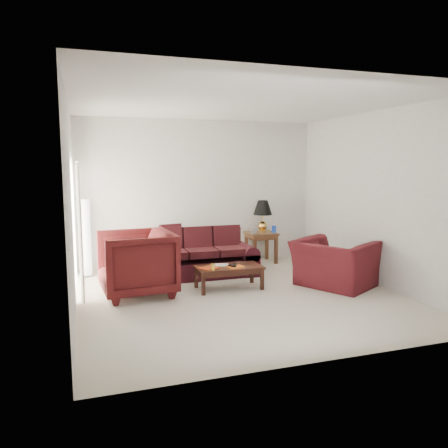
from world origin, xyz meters
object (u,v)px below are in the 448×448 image
object	(u,v)px
floor_lamp	(85,238)
armchair_right	(334,264)
armchair_left	(137,263)
sofa	(200,254)
end_table	(261,247)
coffee_table	(229,277)

from	to	relation	value
floor_lamp	armchair_right	xyz separation A→B (m)	(4.04, -2.05, -0.33)
armchair_left	armchair_right	distance (m)	3.33
sofa	floor_lamp	bearing A→B (deg)	156.32
end_table	coffee_table	distance (m)	2.16
sofa	coffee_table	world-z (taller)	sofa
sofa	coffee_table	bearing A→B (deg)	-81.46
sofa	armchair_left	distance (m)	1.53
sofa	coffee_table	size ratio (longest dim) A/B	1.89
sofa	armchair_left	bearing A→B (deg)	-152.26
coffee_table	floor_lamp	bearing A→B (deg)	163.45
sofa	floor_lamp	xyz separation A→B (m)	(-2.03, 0.66, 0.30)
sofa	armchair_left	xyz separation A→B (m)	(-1.27, -0.84, 0.09)
floor_lamp	end_table	bearing A→B (deg)	1.37
floor_lamp	armchair_right	bearing A→B (deg)	-26.88
end_table	floor_lamp	xyz separation A→B (m)	(-3.58, -0.09, 0.41)
sofa	armchair_left	size ratio (longest dim) A/B	1.84
coffee_table	end_table	bearing A→B (deg)	71.76
sofa	armchair_right	size ratio (longest dim) A/B	1.71
coffee_table	armchair_right	bearing A→B (deg)	5.78
armchair_right	coffee_table	bearing A→B (deg)	47.50
coffee_table	sofa	bearing A→B (deg)	123.19
sofa	armchair_right	world-z (taller)	sofa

